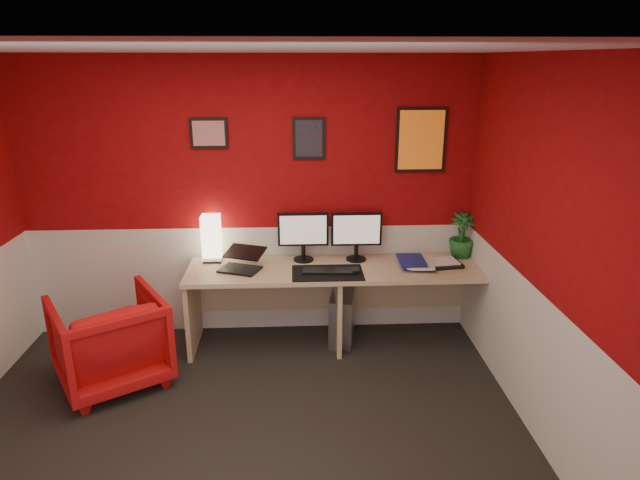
{
  "coord_description": "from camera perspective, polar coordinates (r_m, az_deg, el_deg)",
  "views": [
    {
      "loc": [
        0.39,
        -3.05,
        2.45
      ],
      "look_at": [
        0.6,
        1.21,
        1.05
      ],
      "focal_mm": 30.95,
      "sensor_mm": 36.0,
      "label": 1
    }
  ],
  "objects": [
    {
      "name": "ground",
      "position": [
        3.93,
        -8.44,
        -20.6
      ],
      "size": [
        4.0,
        3.5,
        0.01
      ],
      "primitive_type": "cube",
      "color": "black",
      "rests_on": "ground"
    },
    {
      "name": "zen_tray",
      "position": [
        4.95,
        12.3,
        -2.4
      ],
      "size": [
        0.38,
        0.29,
        0.03
      ],
      "primitive_type": "cube",
      "rotation": [
        0.0,
        0.0,
        0.13
      ],
      "color": "black",
      "rests_on": "desk"
    },
    {
      "name": "book_middle",
      "position": [
        4.85,
        8.93,
        -2.3
      ],
      "size": [
        0.29,
        0.36,
        0.02
      ],
      "primitive_type": "imported",
      "rotation": [
        0.0,
        0.0,
        -0.18
      ],
      "color": "silver",
      "rests_on": "book_bottom"
    },
    {
      "name": "wainscot_back",
      "position": [
        5.19,
        -6.94,
        -4.01
      ],
      "size": [
        4.0,
        0.01,
        1.0
      ],
      "primitive_type": "cube",
      "color": "silver",
      "rests_on": "ground"
    },
    {
      "name": "monitor_right",
      "position": [
        4.88,
        3.82,
        1.13
      ],
      "size": [
        0.45,
        0.06,
        0.58
      ],
      "primitive_type": "cube",
      "color": "black",
      "rests_on": "desk"
    },
    {
      "name": "mouse",
      "position": [
        4.67,
        3.69,
        -3.18
      ],
      "size": [
        0.06,
        0.1,
        0.03
      ],
      "primitive_type": "cube",
      "rotation": [
        0.0,
        0.0,
        -0.02
      ],
      "color": "black",
      "rests_on": "desk_mat"
    },
    {
      "name": "desk_mat",
      "position": [
        4.66,
        0.79,
        -3.42
      ],
      "size": [
        0.6,
        0.38,
        0.01
      ],
      "primitive_type": "cube",
      "color": "black",
      "rests_on": "desk"
    },
    {
      "name": "monitor_left",
      "position": [
        4.87,
        -1.75,
        1.1
      ],
      "size": [
        0.45,
        0.06,
        0.58
      ],
      "primitive_type": "cube",
      "color": "black",
      "rests_on": "desk"
    },
    {
      "name": "keyboard",
      "position": [
        4.67,
        0.79,
        -3.2
      ],
      "size": [
        0.43,
        0.17,
        0.02
      ],
      "primitive_type": "cube",
      "rotation": [
        0.0,
        0.0,
        -0.06
      ],
      "color": "black",
      "rests_on": "desk_mat"
    },
    {
      "name": "ceiling",
      "position": [
        3.07,
        -10.71,
        18.82
      ],
      "size": [
        4.0,
        3.5,
        0.01
      ],
      "primitive_type": "cube",
      "color": "white",
      "rests_on": "ground"
    },
    {
      "name": "art_left",
      "position": [
        4.87,
        -11.42,
        10.78
      ],
      "size": [
        0.32,
        0.02,
        0.26
      ],
      "primitive_type": "cube",
      "color": "red",
      "rests_on": "wall_back"
    },
    {
      "name": "wainscot_right",
      "position": [
        3.96,
        22.1,
        -12.81
      ],
      "size": [
        0.01,
        3.5,
        1.0
      ],
      "primitive_type": "cube",
      "color": "silver",
      "rests_on": "ground"
    },
    {
      "name": "book_bottom",
      "position": [
        4.89,
        8.49,
        -2.43
      ],
      "size": [
        0.26,
        0.33,
        0.03
      ],
      "primitive_type": "imported",
      "rotation": [
        0.0,
        0.0,
        -0.13
      ],
      "color": "navy",
      "rests_on": "desk"
    },
    {
      "name": "art_center",
      "position": [
        4.83,
        -1.16,
        10.47
      ],
      "size": [
        0.28,
        0.02,
        0.36
      ],
      "primitive_type": "cube",
      "color": "black",
      "rests_on": "wall_back"
    },
    {
      "name": "desk",
      "position": [
        4.93,
        1.78,
        -6.82
      ],
      "size": [
        2.6,
        0.65,
        0.73
      ],
      "primitive_type": "cube",
      "color": "tan",
      "rests_on": "ground"
    },
    {
      "name": "pc_tower",
      "position": [
        5.06,
        2.3,
        -7.91
      ],
      "size": [
        0.28,
        0.48,
        0.45
      ],
      "primitive_type": "cube",
      "rotation": [
        0.0,
        0.0,
        -0.18
      ],
      "color": "#99999E",
      "rests_on": "ground"
    },
    {
      "name": "armchair",
      "position": [
        4.67,
        -20.91,
        -9.64
      ],
      "size": [
        1.08,
        1.09,
        0.73
      ],
      "primitive_type": "imported",
      "rotation": [
        0.0,
        0.0,
        3.69
      ],
      "color": "#C0090A",
      "rests_on": "ground"
    },
    {
      "name": "potted_plant",
      "position": [
        5.15,
        14.48,
        0.49
      ],
      "size": [
        0.26,
        0.26,
        0.41
      ],
      "primitive_type": "imported",
      "rotation": [
        0.0,
        0.0,
        -0.13
      ],
      "color": "#19591E",
      "rests_on": "desk"
    },
    {
      "name": "book_top",
      "position": [
        4.81,
        8.08,
        -2.12
      ],
      "size": [
        0.24,
        0.31,
        0.03
      ],
      "primitive_type": "imported",
      "rotation": [
        0.0,
        0.0,
        -0.03
      ],
      "color": "navy",
      "rests_on": "book_middle"
    },
    {
      "name": "wall_right",
      "position": [
        3.65,
        23.56,
        -2.6
      ],
      "size": [
        0.01,
        3.5,
        2.5
      ],
      "primitive_type": "cube",
      "color": "maroon",
      "rests_on": "ground"
    },
    {
      "name": "wall_back",
      "position": [
        4.96,
        -7.27,
        4.06
      ],
      "size": [
        4.0,
        0.01,
        2.5
      ],
      "primitive_type": "cube",
      "color": "maroon",
      "rests_on": "ground"
    },
    {
      "name": "laptop",
      "position": [
        4.73,
        -8.34,
        -1.89
      ],
      "size": [
        0.39,
        0.33,
        0.22
      ],
      "primitive_type": "cube",
      "rotation": [
        0.0,
        0.0,
        -0.37
      ],
      "color": "black",
      "rests_on": "desk"
    },
    {
      "name": "art_right",
      "position": [
        4.96,
        10.4,
        10.14
      ],
      "size": [
        0.44,
        0.02,
        0.56
      ],
      "primitive_type": "cube",
      "color": "orange",
      "rests_on": "wall_back"
    },
    {
      "name": "shoji_lamp",
      "position": [
        4.97,
        -11.15,
        0.06
      ],
      "size": [
        0.16,
        0.16,
        0.4
      ],
      "primitive_type": "cube",
      "color": "#FFE5B2",
      "rests_on": "desk"
    }
  ]
}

